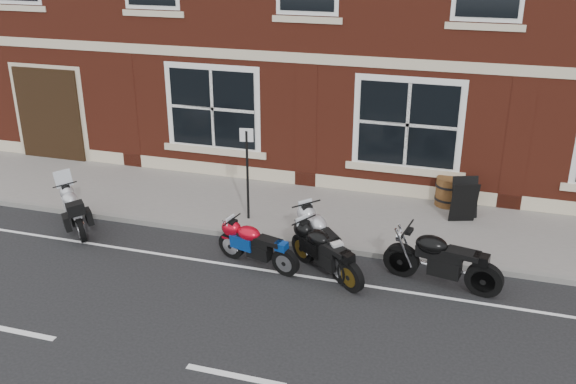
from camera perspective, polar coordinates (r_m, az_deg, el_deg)
name	(u,v)px	position (r m, az deg, el deg)	size (l,w,h in m)	color
ground	(292,280)	(12.48, 0.38, -7.82)	(80.00, 80.00, 0.00)	black
sidewalk	(329,215)	(15.03, 3.67, -2.09)	(30.00, 3.00, 0.12)	slate
kerb	(311,245)	(13.65, 2.10, -4.72)	(30.00, 0.16, 0.12)	slate
moto_touring_silver	(75,208)	(15.06, -18.39, -1.36)	(1.38, 1.44, 1.23)	black
moto_sport_red	(257,243)	(12.77, -2.77, -4.58)	(1.86, 0.64, 0.85)	black
moto_sport_black	(326,250)	(12.43, 3.42, -5.19)	(1.73, 1.32, 0.92)	black
moto_sport_silver	(323,237)	(12.85, 3.16, -4.02)	(1.49, 1.81, 0.99)	black
moto_naked_black	(441,257)	(12.38, 13.41, -5.63)	(2.25, 0.59, 1.02)	black
a_board_sign	(464,200)	(14.98, 15.41, -0.69)	(0.59, 0.39, 0.98)	black
barrel_planter	(448,192)	(15.75, 14.05, 0.04)	(0.62, 0.62, 0.69)	#462C12
parking_sign	(247,167)	(14.27, -3.64, 2.19)	(0.30, 0.07, 2.14)	black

